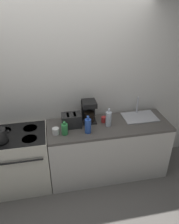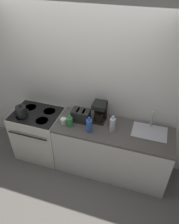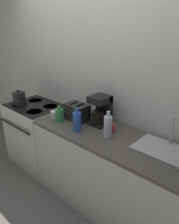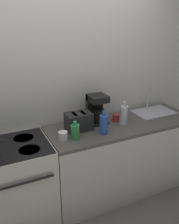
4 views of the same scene
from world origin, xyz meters
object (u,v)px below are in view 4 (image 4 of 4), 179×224
bottle_blue (104,124)px  bottle_green (75,131)px  cup_white (63,136)px  coffee_maker (97,108)px  bottle_clear (124,115)px  cup_red (116,118)px  toaster (79,121)px  stove (13,185)px

bottle_blue → bottle_green: bearing=176.0°
bottle_green → cup_white: bearing=167.0°
coffee_maker → bottle_clear: bearing=-37.6°
bottle_blue → cup_red: size_ratio=3.03×
toaster → bottle_green: (-0.11, -0.17, -0.02)m
coffee_maker → bottle_clear: size_ratio=1.22×
cup_white → bottle_blue: bearing=-6.5°
bottle_green → toaster: bearing=56.9°
stove → toaster: bearing=4.8°
cup_red → coffee_maker: bearing=158.1°
toaster → cup_white: bearing=-147.5°
toaster → cup_white: (-0.23, -0.15, -0.05)m
bottle_blue → bottle_clear: bearing=19.8°
bottle_clear → stove: bearing=179.1°
stove → cup_red: bearing=4.0°
toaster → cup_white: toaster is taller
coffee_maker → bottle_blue: 0.32m
bottle_green → bottle_clear: (0.63, 0.09, 0.03)m
stove → bottle_green: bottle_green is taller
toaster → bottle_clear: bottle_clear is taller
coffee_maker → bottle_blue: bearing=-103.2°
stove → cup_red: (1.23, 0.09, 0.47)m
bottle_green → cup_white: (-0.12, 0.03, -0.04)m
coffee_maker → toaster: bearing=-158.4°
stove → bottle_green: 0.83m
coffee_maker → bottle_clear: (0.24, -0.19, -0.06)m
toaster → cup_red: 0.48m
bottle_green → bottle_blue: bottle_blue is taller
bottle_clear → cup_red: 0.13m
stove → bottle_clear: size_ratio=3.33×
cup_red → toaster: bearing=-177.3°
stove → bottle_blue: bottle_blue is taller
stove → cup_white: cup_white is taller
cup_white → cup_red: size_ratio=1.12×
toaster → bottle_green: size_ratio=1.44×
bottle_blue → cup_white: 0.43m
stove → toaster: size_ratio=3.30×
bottle_blue → bottle_clear: 0.34m
bottle_green → bottle_clear: size_ratio=0.70×
bottle_green → cup_red: size_ratio=2.26×
bottle_blue → cup_red: bearing=38.3°
bottle_green → bottle_clear: 0.63m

